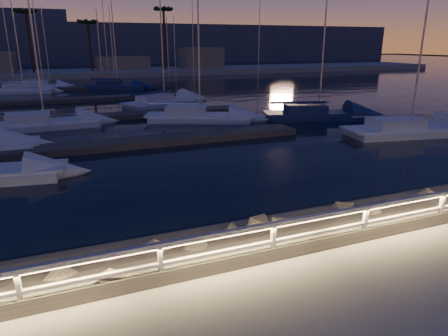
{
  "coord_description": "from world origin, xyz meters",
  "views": [
    {
      "loc": [
        -3.7,
        -8.24,
        5.48
      ],
      "look_at": [
        1.21,
        4.0,
        1.33
      ],
      "focal_mm": 32.0,
      "sensor_mm": 36.0,
      "label": 1
    }
  ],
  "objects": [
    {
      "name": "ground",
      "position": [
        0.0,
        0.0,
        0.0
      ],
      "size": [
        400.0,
        400.0,
        0.0
      ],
      "primitive_type": "plane",
      "color": "#A8A298",
      "rests_on": "ground"
    },
    {
      "name": "harbor_water",
      "position": [
        0.0,
        31.22,
        -0.97
      ],
      "size": [
        400.0,
        440.0,
        0.6
      ],
      "color": "black",
      "rests_on": "ground"
    },
    {
      "name": "guard_rail",
      "position": [
        -0.07,
        -0.0,
        0.77
      ],
      "size": [
        44.11,
        0.12,
        1.06
      ],
      "color": "silver",
      "rests_on": "ground"
    },
    {
      "name": "riprap",
      "position": [
        0.25,
        1.81,
        -0.28
      ],
      "size": [
        23.23,
        2.23,
        1.26
      ],
      "color": "slate",
      "rests_on": "ground"
    },
    {
      "name": "floating_docks",
      "position": [
        0.0,
        32.5,
        -0.4
      ],
      "size": [
        22.0,
        36.0,
        0.4
      ],
      "color": "#5D544D",
      "rests_on": "ground"
    },
    {
      "name": "far_shore",
      "position": [
        -0.12,
        74.05,
        0.29
      ],
      "size": [
        160.0,
        14.0,
        5.2
      ],
      "color": "#A8A298",
      "rests_on": "ground"
    },
    {
      "name": "palm_left",
      "position": [
        -8.0,
        72.0,
        10.14
      ],
      "size": [
        3.0,
        3.0,
        11.2
      ],
      "color": "#43301F",
      "rests_on": "ground"
    },
    {
      "name": "palm_center",
      "position": [
        2.0,
        73.0,
        8.78
      ],
      "size": [
        3.0,
        3.0,
        9.7
      ],
      "color": "#43301F",
      "rests_on": "ground"
    },
    {
      "name": "palm_right",
      "position": [
        16.0,
        72.0,
        11.03
      ],
      "size": [
        3.0,
        3.0,
        12.2
      ],
      "color": "#43301F",
      "rests_on": "ground"
    },
    {
      "name": "sailboat_c",
      "position": [
        -5.38,
        23.81,
        -0.16
      ],
      "size": [
        8.39,
        2.87,
        14.05
      ],
      "rotation": [
        0.0,
        0.0,
        0.04
      ],
      "color": "white",
      "rests_on": "ground"
    },
    {
      "name": "sailboat_d",
      "position": [
        17.96,
        12.04,
        -0.15
      ],
      "size": [
        9.59,
        4.31,
        15.69
      ],
      "rotation": [
        0.0,
        0.0,
        -0.17
      ],
      "color": "white",
      "rests_on": "ground"
    },
    {
      "name": "sailboat_g",
      "position": [
        6.18,
        22.23,
        -0.15
      ],
      "size": [
        8.87,
        5.65,
        14.68
      ],
      "rotation": [
        0.0,
        0.0,
        -0.41
      ],
      "color": "white",
      "rests_on": "ground"
    },
    {
      "name": "sailboat_h",
      "position": [
        15.72,
        19.59,
        -0.16
      ],
      "size": [
        9.42,
        5.17,
        15.36
      ],
      "rotation": [
        0.0,
        0.0,
        -0.3
      ],
      "color": "navy",
      "rests_on": "ground"
    },
    {
      "name": "sailboat_k",
      "position": [
        3.23,
        48.69,
        -0.16
      ],
      "size": [
        8.49,
        5.57,
        14.11
      ],
      "rotation": [
        0.0,
        0.0,
        -0.43
      ],
      "color": "navy",
      "rests_on": "ground"
    },
    {
      "name": "sailboat_l",
      "position": [
        5.58,
        31.56,
        -0.16
      ],
      "size": [
        9.2,
        5.81,
        15.15
      ],
      "rotation": [
        0.0,
        0.0,
        0.4
      ],
      "color": "white",
      "rests_on": "ground"
    },
    {
      "name": "sailboat_m",
      "position": [
        -8.34,
        48.15,
        -0.15
      ],
      "size": [
        7.64,
        3.52,
        12.64
      ],
      "rotation": [
        0.0,
        0.0,
        -0.19
      ],
      "color": "white",
      "rests_on": "ground"
    },
    {
      "name": "sailboat_n",
      "position": [
        -6.18,
        52.57,
        -0.17
      ],
      "size": [
        7.68,
        4.44,
        12.66
      ],
      "rotation": [
        0.0,
        0.0,
        -0.34
      ],
      "color": "white",
      "rests_on": "ground"
    }
  ]
}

